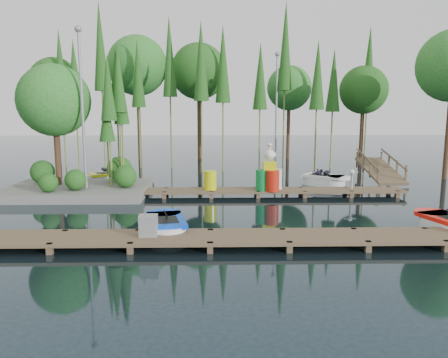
{
  "coord_description": "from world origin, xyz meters",
  "views": [
    {
      "loc": [
        0.12,
        -16.44,
        3.9
      ],
      "look_at": [
        0.5,
        0.5,
        1.1
      ],
      "focal_mm": 35.0,
      "sensor_mm": 36.0,
      "label": 1
    }
  ],
  "objects_px": {
    "island": "(70,123)",
    "utility_cabinet": "(148,226)",
    "boat_blue": "(166,227)",
    "boat_yellow_far": "(109,177)",
    "yellow_barrel": "(210,180)",
    "drum_cluster": "(270,176)"
  },
  "relations": [
    {
      "from": "boat_yellow_far",
      "to": "utility_cabinet",
      "type": "xyz_separation_m",
      "value": [
        3.69,
        -10.82,
        0.35
      ]
    },
    {
      "from": "utility_cabinet",
      "to": "drum_cluster",
      "type": "relative_size",
      "value": 0.29
    },
    {
      "from": "utility_cabinet",
      "to": "drum_cluster",
      "type": "distance_m",
      "value": 8.09
    },
    {
      "from": "boat_yellow_far",
      "to": "drum_cluster",
      "type": "height_order",
      "value": "drum_cluster"
    },
    {
      "from": "boat_yellow_far",
      "to": "yellow_barrel",
      "type": "distance_m",
      "value": 6.6
    },
    {
      "from": "yellow_barrel",
      "to": "boat_yellow_far",
      "type": "bearing_deg",
      "value": 144.55
    },
    {
      "from": "utility_cabinet",
      "to": "drum_cluster",
      "type": "height_order",
      "value": "drum_cluster"
    },
    {
      "from": "island",
      "to": "utility_cabinet",
      "type": "bearing_deg",
      "value": -59.67
    },
    {
      "from": "island",
      "to": "drum_cluster",
      "type": "distance_m",
      "value": 9.19
    },
    {
      "from": "island",
      "to": "boat_blue",
      "type": "relative_size",
      "value": 2.56
    },
    {
      "from": "island",
      "to": "utility_cabinet",
      "type": "height_order",
      "value": "island"
    },
    {
      "from": "boat_yellow_far",
      "to": "drum_cluster",
      "type": "relative_size",
      "value": 1.28
    },
    {
      "from": "boat_blue",
      "to": "boat_yellow_far",
      "type": "xyz_separation_m",
      "value": [
        -4.04,
        9.64,
        0.02
      ]
    },
    {
      "from": "utility_cabinet",
      "to": "yellow_barrel",
      "type": "distance_m",
      "value": 7.2
    },
    {
      "from": "island",
      "to": "boat_blue",
      "type": "distance_m",
      "value": 8.75
    },
    {
      "from": "yellow_barrel",
      "to": "drum_cluster",
      "type": "bearing_deg",
      "value": -3.39
    },
    {
      "from": "boat_blue",
      "to": "yellow_barrel",
      "type": "bearing_deg",
      "value": 66.07
    },
    {
      "from": "boat_blue",
      "to": "drum_cluster",
      "type": "xyz_separation_m",
      "value": [
        3.94,
        5.67,
        0.67
      ]
    },
    {
      "from": "island",
      "to": "boat_yellow_far",
      "type": "height_order",
      "value": "island"
    },
    {
      "from": "island",
      "to": "utility_cabinet",
      "type": "distance_m",
      "value": 9.39
    },
    {
      "from": "yellow_barrel",
      "to": "utility_cabinet",
      "type": "bearing_deg",
      "value": -103.47
    },
    {
      "from": "boat_blue",
      "to": "utility_cabinet",
      "type": "relative_size",
      "value": 4.37
    }
  ]
}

